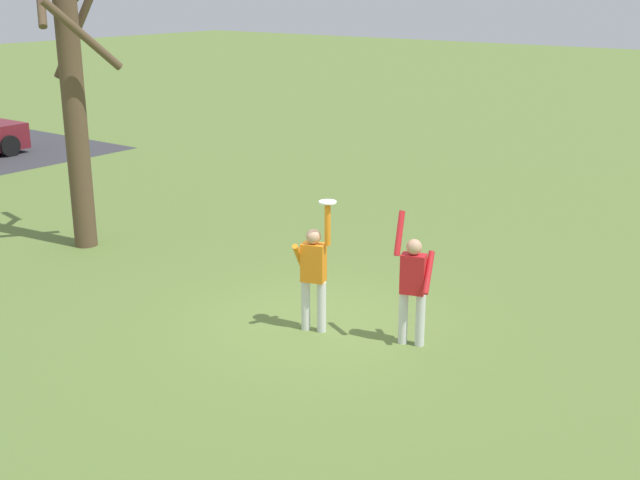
{
  "coord_description": "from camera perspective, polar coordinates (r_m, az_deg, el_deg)",
  "views": [
    {
      "loc": [
        -9.64,
        -7.22,
        5.19
      ],
      "look_at": [
        -0.03,
        0.0,
        1.41
      ],
      "focal_mm": 46.06,
      "sensor_mm": 36.0,
      "label": 1
    }
  ],
  "objects": [
    {
      "name": "ground_plane",
      "position": [
        13.12,
        0.09,
        -5.85
      ],
      "size": [
        120.0,
        120.0,
        0.0
      ],
      "primitive_type": "plane",
      "color": "olive"
    },
    {
      "name": "person_catcher",
      "position": [
        12.53,
        -0.45,
        -2.17
      ],
      "size": [
        0.48,
        0.59,
        2.08
      ],
      "rotation": [
        0.0,
        0.0,
        -1.26
      ],
      "color": "silver",
      "rests_on": "ground_plane"
    },
    {
      "name": "person_defender",
      "position": [
        12.13,
        6.47,
        -2.97
      ],
      "size": [
        0.55,
        0.63,
        2.04
      ],
      "rotation": [
        0.0,
        0.0,
        1.88
      ],
      "color": "silver",
      "rests_on": "ground_plane"
    },
    {
      "name": "frisbee_disc",
      "position": [
        12.13,
        0.54,
        2.66
      ],
      "size": [
        0.26,
        0.26,
        0.02
      ],
      "primitive_type": "cylinder",
      "color": "white",
      "rests_on": "person_catcher"
    },
    {
      "name": "bare_tree_tall",
      "position": [
        16.99,
        -16.69,
        9.78
      ],
      "size": [
        1.81,
        1.75,
        6.31
      ],
      "color": "brown",
      "rests_on": "ground_plane"
    }
  ]
}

